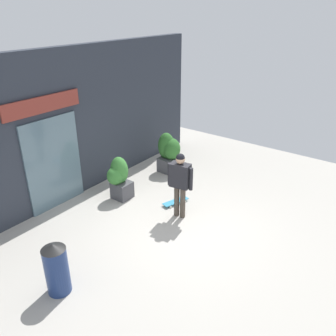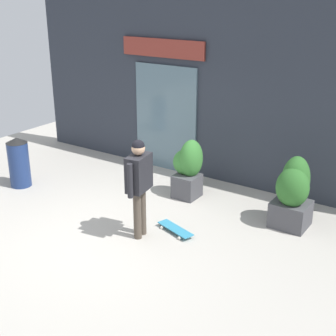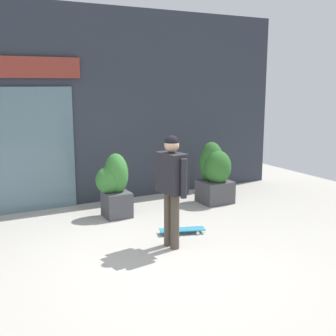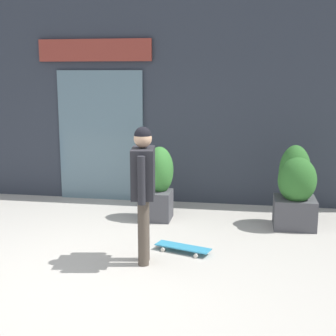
{
  "view_description": "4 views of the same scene",
  "coord_description": "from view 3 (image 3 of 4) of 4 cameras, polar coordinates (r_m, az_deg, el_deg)",
  "views": [
    {
      "loc": [
        -5.53,
        -3.88,
        4.72
      ],
      "look_at": [
        0.62,
        0.74,
        1.08
      ],
      "focal_mm": 37.19,
      "sensor_mm": 36.0,
      "label": 1
    },
    {
      "loc": [
        4.63,
        -5.25,
        3.84
      ],
      "look_at": [
        0.62,
        0.74,
        1.08
      ],
      "focal_mm": 50.69,
      "sensor_mm": 36.0,
      "label": 2
    },
    {
      "loc": [
        -2.45,
        -5.09,
        2.38
      ],
      "look_at": [
        0.62,
        0.74,
        1.08
      ],
      "focal_mm": 46.2,
      "sensor_mm": 36.0,
      "label": 3
    },
    {
      "loc": [
        1.62,
        -5.15,
        2.26
      ],
      "look_at": [
        0.62,
        0.74,
        1.08
      ],
      "focal_mm": 51.28,
      "sensor_mm": 36.0,
      "label": 4
    }
  ],
  "objects": [
    {
      "name": "ground_plane",
      "position": [
        6.13,
        -1.94,
        -11.67
      ],
      "size": [
        12.0,
        12.0,
        0.0
      ],
      "primitive_type": "plane",
      "color": "#B2ADA3"
    },
    {
      "name": "building_facade",
      "position": [
        8.65,
        -11.58,
        7.8
      ],
      "size": [
        8.98,
        0.31,
        3.84
      ],
      "color": "#2D333D",
      "rests_on": "ground_plane"
    },
    {
      "name": "skateboarder",
      "position": [
        6.19,
        0.48,
        -1.55
      ],
      "size": [
        0.33,
        0.64,
        1.66
      ],
      "rotation": [
        0.0,
        0.0,
        0.15
      ],
      "color": "#4C4238",
      "rests_on": "ground_plane"
    },
    {
      "name": "skateboard",
      "position": [
        7.01,
        1.88,
        -8.15
      ],
      "size": [
        0.75,
        0.41,
        0.08
      ],
      "rotation": [
        0.0,
        0.0,
        -0.31
      ],
      "color": "teal",
      "rests_on": "ground_plane"
    },
    {
      "name": "planter_box_left",
      "position": [
        8.7,
        6.14,
        -0.39
      ],
      "size": [
        0.61,
        0.71,
        1.22
      ],
      "color": "#47474C",
      "rests_on": "ground_plane"
    },
    {
      "name": "planter_box_right",
      "position": [
        7.82,
        -7.11,
        -2.08
      ],
      "size": [
        0.59,
        0.57,
        1.14
      ],
      "color": "#47474C",
      "rests_on": "ground_plane"
    }
  ]
}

